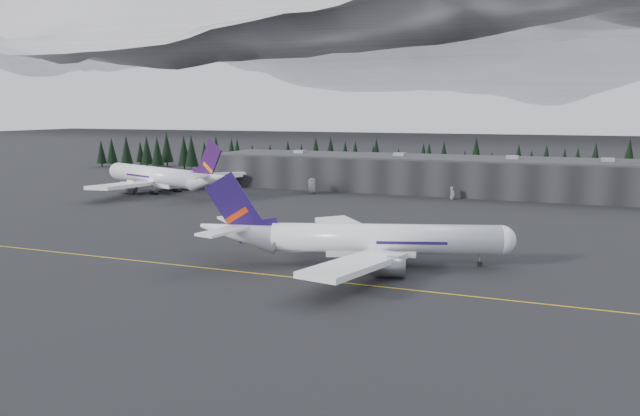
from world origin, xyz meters
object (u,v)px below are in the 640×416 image
at_px(gse_vehicle_b, 452,197).
at_px(gse_vehicle_a, 312,191).
at_px(terminal, 426,174).
at_px(jet_parked, 163,177).
at_px(jet_main, 358,239).

bearing_deg(gse_vehicle_b, gse_vehicle_a, -99.41).
height_order(terminal, jet_parked, jet_parked).
bearing_deg(jet_parked, gse_vehicle_a, -138.90).
bearing_deg(terminal, gse_vehicle_b, -55.21).
bearing_deg(gse_vehicle_a, terminal, 28.45).
bearing_deg(gse_vehicle_b, jet_main, -13.52).
bearing_deg(terminal, jet_parked, -155.12).
xyz_separation_m(jet_main, gse_vehicle_b, (1.70, 95.40, -4.27)).
distance_m(jet_main, gse_vehicle_a, 104.24).
xyz_separation_m(jet_main, jet_parked, (-97.18, 74.22, 0.69)).
height_order(jet_main, jet_parked, jet_parked).
relative_size(gse_vehicle_a, gse_vehicle_b, 1.27).
relative_size(jet_main, jet_parked, 0.89).
bearing_deg(gse_vehicle_b, terminal, -157.71).
height_order(jet_main, gse_vehicle_a, jet_main).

